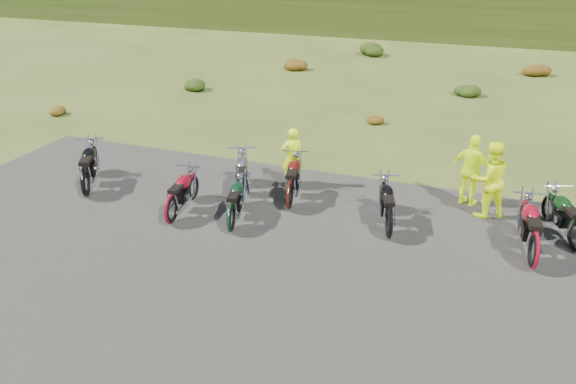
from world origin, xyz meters
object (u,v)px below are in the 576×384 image
at_px(motorcycle_3, 242,209).
at_px(person_middle, 292,158).
at_px(motorcycle_0, 88,197).
at_px(motorcycle_7, 573,251).

bearing_deg(motorcycle_3, person_middle, -44.85).
bearing_deg(motorcycle_3, motorcycle_0, 77.56).
bearing_deg(motorcycle_0, person_middle, -90.66).
xyz_separation_m(motorcycle_0, motorcycle_7, (11.89, 1.44, 0.00)).
relative_size(motorcycle_7, person_middle, 1.24).
xyz_separation_m(motorcycle_3, motorcycle_7, (7.73, 0.64, 0.00)).
xyz_separation_m(motorcycle_3, person_middle, (0.71, 1.80, 0.82)).
bearing_deg(person_middle, motorcycle_0, -3.90).
bearing_deg(motorcycle_3, motorcycle_7, -108.65).
bearing_deg(motorcycle_7, motorcycle_3, 73.35).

